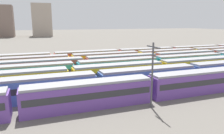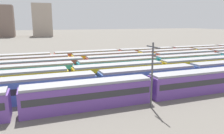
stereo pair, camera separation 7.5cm
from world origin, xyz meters
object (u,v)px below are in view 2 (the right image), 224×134
Objects in this scene: train_track_1 at (97,83)px; train_track_4 at (122,62)px; train_track_0 at (149,87)px; train_track_2 at (70,77)px; train_track_6 at (118,56)px; train_track_3 at (118,67)px; train_track_5 at (138,57)px; catenary_pole_0 at (152,72)px.

train_track_1 is 19.04m from train_track_4.
train_track_0 and train_track_2 have the same top height.
train_track_1 is at bearing -118.47° from train_track_6.
train_track_2 is 12.55m from train_track_3.
train_track_2 and train_track_5 have the same top height.
train_track_0 is at bearing -37.59° from train_track_1.
train_track_0 is 0.80× the size of train_track_4.
train_track_0 and train_track_5 have the same top height.
catenary_pole_0 is at bearing -56.47° from train_track_1.
train_track_3 and train_track_5 have the same top height.
train_track_6 is 35.37m from catenary_pole_0.
catenary_pole_0 reaches higher than train_track_5.
train_track_6 is at bearing 68.21° from train_track_3.
train_track_4 is at bearing 59.51° from train_track_3.
train_track_0 is at bearing -113.32° from train_track_5.
catenary_pole_0 is at bearing -103.12° from train_track_4.
catenary_pole_0 is (8.95, -13.34, 3.15)m from train_track_2.
train_track_5 is (10.10, 10.40, 0.00)m from train_track_3.
train_track_4 is (3.06, 5.20, 0.00)m from train_track_3.
train_track_5 is (21.52, 15.60, 0.00)m from train_track_2.
train_track_5 is at bearing 49.19° from train_track_1.
train_track_4 is at bearing 78.66° from train_track_0.
train_track_2 is (-10.31, 10.40, 0.00)m from train_track_0.
train_track_1 is at bearing 142.41° from train_track_0.
train_track_3 is 1.00× the size of train_track_4.
train_track_0 is 4.52m from catenary_pole_0.
train_track_3 is at bearing 52.91° from train_track_1.
train_track_0 and train_track_3 have the same top height.
train_track_2 is 0.66× the size of train_track_6.
train_track_2 is at bearing -144.31° from train_track_4.
train_track_5 is at bearing -53.39° from train_track_6.
train_track_1 is at bearing -55.65° from train_track_2.
catenary_pole_0 is (5.39, -8.14, 3.15)m from train_track_1.
train_track_1 is 0.66× the size of train_track_5.
train_track_0 is 15.64m from train_track_3.
train_track_2 is at bearing 124.35° from train_track_1.
train_track_1 is 29.58m from train_track_6.
train_track_4 is at bearing 55.00° from train_track_1.
train_track_1 is (-6.76, 5.20, 0.00)m from train_track_0.
train_track_6 is at bearing 76.76° from train_track_0.
train_track_3 is at bearing -134.16° from train_track_5.
train_track_2 and train_track_3 have the same top height.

